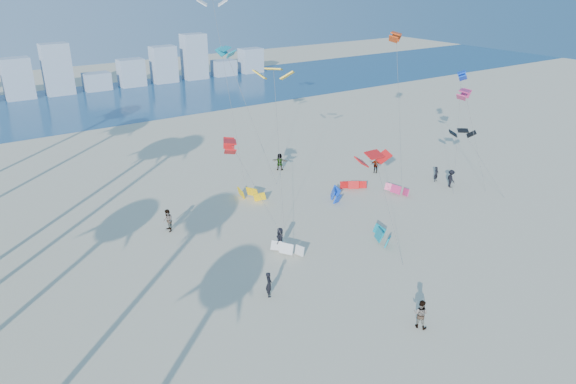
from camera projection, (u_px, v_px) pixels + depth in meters
ocean at (67, 107)px, 82.16m from camera, size 220.00×220.00×0.00m
kitesurfer_near at (269, 284)px, 34.41m from camera, size 0.65×0.75×1.73m
kitesurfer_mid at (421, 314)px, 31.39m from camera, size 1.00×1.09×1.81m
kitesurfers_far at (319, 186)px, 50.05m from camera, size 27.20×15.71×1.87m
grounded_kites at (329, 207)px, 46.68m from camera, size 16.74×16.13×0.95m
flying_kites at (337, 80)px, 46.33m from camera, size 26.36×26.28×17.63m
distant_skyline at (42, 78)px, 88.00m from camera, size 85.00×3.00×8.40m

